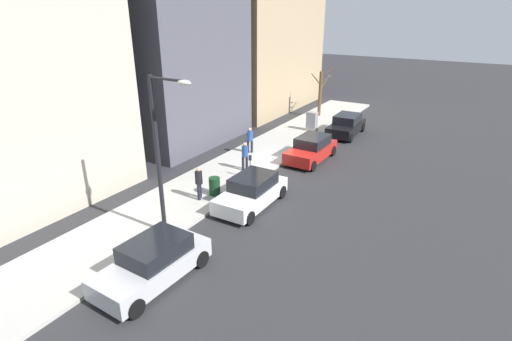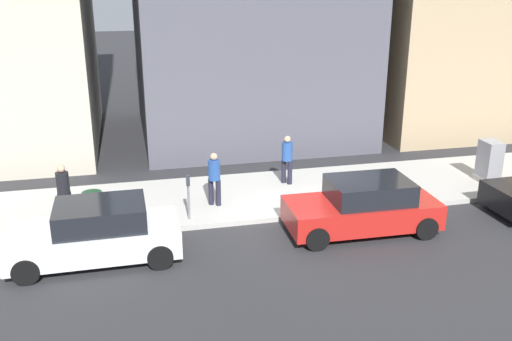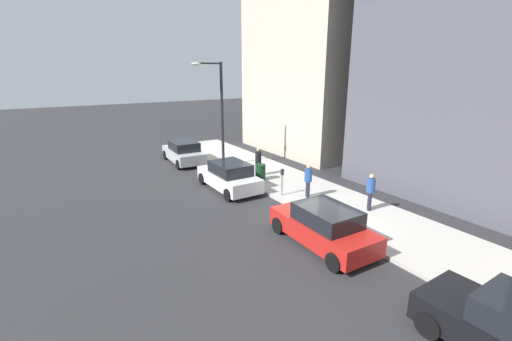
{
  "view_description": "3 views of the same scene",
  "coord_description": "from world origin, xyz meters",
  "px_view_note": "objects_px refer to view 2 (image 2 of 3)",
  "views": [
    {
      "loc": [
        -10.24,
        20.42,
        8.89
      ],
      "look_at": [
        -0.29,
        3.88,
        0.98
      ],
      "focal_mm": 28.0,
      "sensor_mm": 36.0,
      "label": 1
    },
    {
      "loc": [
        -14.69,
        4.8,
        6.9
      ],
      "look_at": [
        0.98,
        1.15,
        1.3
      ],
      "focal_mm": 40.0,
      "sensor_mm": 36.0,
      "label": 2
    },
    {
      "loc": [
        -9.14,
        -9.71,
        6.14
      ],
      "look_at": [
        -0.08,
        4.84,
        1.11
      ],
      "focal_mm": 24.0,
      "sensor_mm": 36.0,
      "label": 3
    }
  ],
  "objects_px": {
    "parked_car_red": "(363,207)",
    "utility_box": "(489,162)",
    "pedestrian_midblock": "(214,176)",
    "pedestrian_far_corner": "(63,189)",
    "parked_car_white": "(96,233)",
    "trash_bin": "(93,207)",
    "pedestrian_near_meter": "(287,157)",
    "parking_meter": "(188,192)"
  },
  "relations": [
    {
      "from": "parked_car_red",
      "to": "utility_box",
      "type": "xyz_separation_m",
      "value": [
        2.41,
        -5.58,
        0.11
      ]
    },
    {
      "from": "parked_car_red",
      "to": "pedestrian_midblock",
      "type": "height_order",
      "value": "pedestrian_midblock"
    },
    {
      "from": "parked_car_red",
      "to": "pedestrian_far_corner",
      "type": "distance_m",
      "value": 8.47
    },
    {
      "from": "pedestrian_midblock",
      "to": "pedestrian_far_corner",
      "type": "xyz_separation_m",
      "value": [
        -0.12,
        4.34,
        0.0
      ]
    },
    {
      "from": "parked_car_white",
      "to": "trash_bin",
      "type": "height_order",
      "value": "parked_car_white"
    },
    {
      "from": "pedestrian_near_meter",
      "to": "pedestrian_midblock",
      "type": "relative_size",
      "value": 1.0
    },
    {
      "from": "utility_box",
      "to": "pedestrian_midblock",
      "type": "xyz_separation_m",
      "value": [
        0.06,
        9.37,
        0.24
      ]
    },
    {
      "from": "parked_car_white",
      "to": "parking_meter",
      "type": "relative_size",
      "value": 3.12
    },
    {
      "from": "trash_bin",
      "to": "pedestrian_far_corner",
      "type": "distance_m",
      "value": 0.98
    },
    {
      "from": "pedestrian_near_meter",
      "to": "parked_car_white",
      "type": "bearing_deg",
      "value": -100.21
    },
    {
      "from": "trash_bin",
      "to": "pedestrian_near_meter",
      "type": "bearing_deg",
      "value": -74.08
    },
    {
      "from": "parked_car_red",
      "to": "trash_bin",
      "type": "height_order",
      "value": "parked_car_red"
    },
    {
      "from": "pedestrian_near_meter",
      "to": "pedestrian_far_corner",
      "type": "distance_m",
      "value": 7.16
    },
    {
      "from": "parked_car_red",
      "to": "pedestrian_near_meter",
      "type": "distance_m",
      "value": 3.97
    },
    {
      "from": "utility_box",
      "to": "pedestrian_far_corner",
      "type": "height_order",
      "value": "pedestrian_far_corner"
    },
    {
      "from": "parked_car_red",
      "to": "utility_box",
      "type": "relative_size",
      "value": 2.96
    },
    {
      "from": "parked_car_red",
      "to": "pedestrian_midblock",
      "type": "relative_size",
      "value": 2.55
    },
    {
      "from": "pedestrian_near_meter",
      "to": "pedestrian_midblock",
      "type": "bearing_deg",
      "value": -106.42
    },
    {
      "from": "trash_bin",
      "to": "pedestrian_midblock",
      "type": "height_order",
      "value": "pedestrian_midblock"
    },
    {
      "from": "parked_car_red",
      "to": "pedestrian_far_corner",
      "type": "height_order",
      "value": "pedestrian_far_corner"
    },
    {
      "from": "parked_car_red",
      "to": "parking_meter",
      "type": "distance_m",
      "value": 4.94
    },
    {
      "from": "parked_car_white",
      "to": "pedestrian_near_meter",
      "type": "height_order",
      "value": "pedestrian_near_meter"
    },
    {
      "from": "parked_car_white",
      "to": "parked_car_red",
      "type": "bearing_deg",
      "value": -89.91
    },
    {
      "from": "parking_meter",
      "to": "utility_box",
      "type": "height_order",
      "value": "utility_box"
    },
    {
      "from": "parked_car_red",
      "to": "pedestrian_far_corner",
      "type": "relative_size",
      "value": 2.55
    },
    {
      "from": "parked_car_red",
      "to": "trash_bin",
      "type": "relative_size",
      "value": 4.7
    },
    {
      "from": "parked_car_red",
      "to": "trash_bin",
      "type": "distance_m",
      "value": 7.63
    },
    {
      "from": "utility_box",
      "to": "parked_car_white",
      "type": "bearing_deg",
      "value": 101.01
    },
    {
      "from": "utility_box",
      "to": "pedestrian_far_corner",
      "type": "bearing_deg",
      "value": 90.26
    },
    {
      "from": "pedestrian_midblock",
      "to": "parked_car_red",
      "type": "bearing_deg",
      "value": 177.75
    },
    {
      "from": "utility_box",
      "to": "trash_bin",
      "type": "height_order",
      "value": "utility_box"
    },
    {
      "from": "parked_car_white",
      "to": "pedestrian_far_corner",
      "type": "height_order",
      "value": "pedestrian_far_corner"
    },
    {
      "from": "parked_car_red",
      "to": "parked_car_white",
      "type": "height_order",
      "value": "same"
    },
    {
      "from": "parked_car_white",
      "to": "utility_box",
      "type": "bearing_deg",
      "value": -79.48
    },
    {
      "from": "parked_car_white",
      "to": "trash_bin",
      "type": "relative_size",
      "value": 4.68
    },
    {
      "from": "parking_meter",
      "to": "pedestrian_midblock",
      "type": "distance_m",
      "value": 1.28
    },
    {
      "from": "utility_box",
      "to": "trash_bin",
      "type": "relative_size",
      "value": 1.59
    },
    {
      "from": "parking_meter",
      "to": "pedestrian_far_corner",
      "type": "xyz_separation_m",
      "value": [
        0.79,
        3.45,
        0.11
      ]
    },
    {
      "from": "parked_car_white",
      "to": "parking_meter",
      "type": "height_order",
      "value": "parked_car_white"
    },
    {
      "from": "parked_car_red",
      "to": "pedestrian_far_corner",
      "type": "bearing_deg",
      "value": 74.9
    },
    {
      "from": "utility_box",
      "to": "pedestrian_near_meter",
      "type": "relative_size",
      "value": 0.86
    },
    {
      "from": "parked_car_white",
      "to": "pedestrian_midblock",
      "type": "height_order",
      "value": "pedestrian_midblock"
    }
  ]
}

